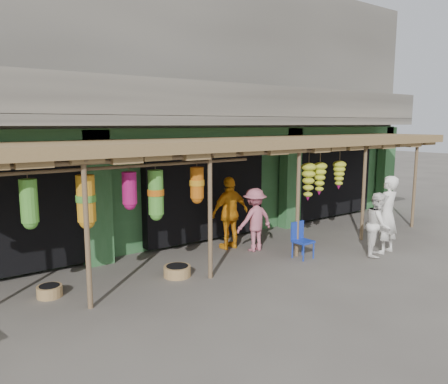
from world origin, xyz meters
TOP-DOWN VIEW (x-y plane):
  - ground at (0.00, 0.00)m, footprint 80.00×80.00m
  - building at (-0.00, 4.87)m, footprint 16.40×6.80m
  - awning at (-0.13, 0.80)m, footprint 14.00×2.70m
  - blue_chair at (1.00, -0.32)m, footprint 0.41×0.42m
  - basket_mid at (-2.00, 0.28)m, footprint 0.72×0.72m
  - basket_right at (-4.43, 0.73)m, footprint 0.59×0.59m
  - person_front at (2.96, -1.28)m, footprint 0.73×0.51m
  - person_right at (2.59, -1.31)m, footprint 0.93×0.88m
  - person_vendor at (0.13, 1.27)m, footprint 1.08×0.47m
  - person_shopper at (0.50, 0.76)m, footprint 1.03×0.61m

SIDE VIEW (x-z plane):
  - ground at x=0.00m, z-range 0.00..0.00m
  - basket_right at x=-4.43m, z-range 0.00..0.21m
  - basket_mid at x=-2.00m, z-range 0.00..0.22m
  - blue_chair at x=1.00m, z-range 0.05..0.90m
  - person_right at x=2.59m, z-range 0.00..1.53m
  - person_shopper at x=0.50m, z-range 0.00..1.57m
  - person_vendor at x=0.13m, z-range 0.00..1.83m
  - person_front at x=2.96m, z-range 0.00..1.89m
  - awning at x=-0.13m, z-range 1.18..3.97m
  - building at x=0.00m, z-range -0.13..6.87m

